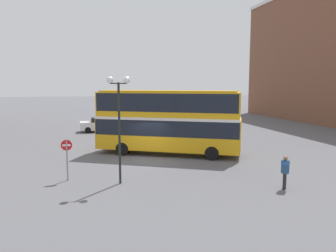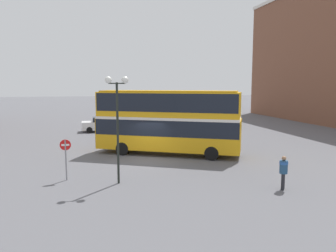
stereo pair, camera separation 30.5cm
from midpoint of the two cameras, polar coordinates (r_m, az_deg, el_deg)
ground_plane at (r=22.49m, az=-3.32°, el=-6.02°), size 240.00×240.00×0.00m
double_decker_bus at (r=23.98m, az=0.37°, el=1.36°), size 10.49×7.01×4.72m
pedestrian_foreground at (r=17.25m, az=19.96°, el=-7.07°), size 0.58×0.58×1.69m
parked_car_kerb_near at (r=36.64m, az=-11.21°, el=0.32°), size 4.26×1.93×1.57m
street_lamp_twin_globe at (r=16.92m, az=-8.33°, el=3.68°), size 1.19×0.35×5.57m
no_entry_sign at (r=18.46m, az=-16.95°, el=-4.55°), size 0.59×0.08×2.24m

